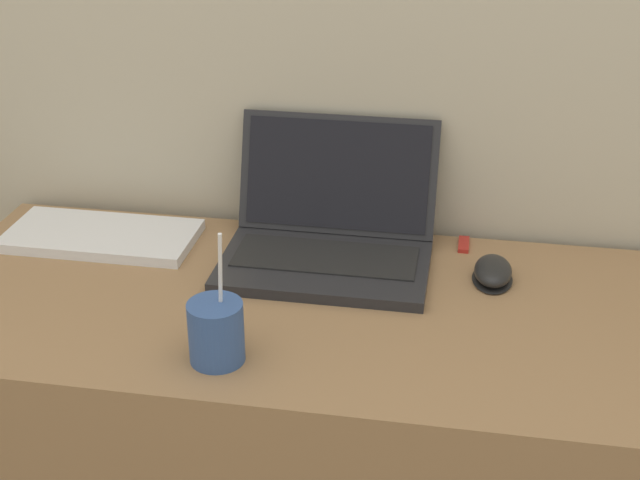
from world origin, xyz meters
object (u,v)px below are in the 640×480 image
Objects in this scene: computer_mouse at (493,272)px; external_keyboard at (102,236)px; laptop at (329,232)px; drink_cup at (216,331)px; usb_stick at (464,244)px.

external_keyboard is (-0.74, 0.03, -0.01)m from computer_mouse.
external_keyboard is at bearing -179.07° from laptop.
usb_stick is (0.36, 0.45, -0.05)m from drink_cup.
laptop is at bearing 72.71° from drink_cup.
computer_mouse is 0.14m from usb_stick.
drink_cup is 0.49m from external_keyboard.
computer_mouse is 0.31× the size of external_keyboard.
external_keyboard is 6.05× the size of usb_stick.
drink_cup is at bearing -141.76° from computer_mouse.
external_keyboard is at bearing -172.02° from usb_stick.
computer_mouse is at bearing -2.15° from external_keyboard.
drink_cup is 0.58m from usb_stick.
drink_cup reaches higher than usb_stick.
computer_mouse reaches higher than usb_stick.
external_keyboard is (-0.33, 0.35, -0.04)m from drink_cup.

